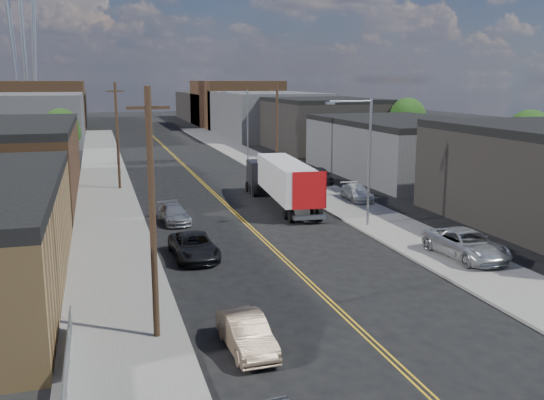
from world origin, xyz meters
TOP-DOWN VIEW (x-y plane):
  - ground at (0.00, 60.00)m, footprint 260.00×260.00m
  - centerline at (0.00, 45.00)m, footprint 0.32×120.00m
  - sidewalk_left at (-9.50, 45.00)m, footprint 5.00×140.00m
  - sidewalk_right at (9.50, 45.00)m, footprint 5.00×140.00m
  - warehouse_brown at (-18.00, 44.00)m, footprint 12.00×26.00m
  - industrial_right_b at (22.00, 46.00)m, footprint 14.00×24.00m
  - industrial_right_c at (22.00, 72.00)m, footprint 14.00×22.00m
  - skyline_left_a at (-20.00, 95.00)m, footprint 16.00×30.00m
  - skyline_right_a at (20.00, 95.00)m, footprint 16.00×30.00m
  - skyline_left_b at (-20.00, 120.00)m, footprint 16.00×26.00m
  - skyline_right_b at (20.00, 120.00)m, footprint 16.00×26.00m
  - skyline_left_c at (-20.00, 140.00)m, footprint 16.00×40.00m
  - skyline_right_c at (20.00, 140.00)m, footprint 16.00×40.00m
  - streetlight_near at (7.60, 25.00)m, footprint 3.39×0.25m
  - streetlight_far at (7.60, 60.00)m, footprint 3.39×0.25m
  - utility_pole_left_near at (-8.20, 10.00)m, footprint 1.60×0.26m
  - utility_pole_left_far at (-8.20, 45.00)m, footprint 1.60×0.26m
  - utility_pole_right at (8.20, 48.00)m, footprint 1.60×0.26m
  - tree_left_far at (-13.94, 62.00)m, footprint 4.35×4.20m
  - tree_right_near at (30.06, 36.00)m, footprint 4.60×4.48m
  - tree_right_far at (30.06, 60.00)m, footprint 4.85×4.76m
  - semi_truck at (4.26, 34.02)m, footprint 3.46×14.85m
  - car_left_b at (-5.00, 8.00)m, footprint 1.65×4.24m
  - car_left_c at (-5.00, 20.78)m, footprint 2.57×5.26m
  - car_left_d at (-5.00, 30.10)m, footprint 2.23×4.65m
  - car_right_lot_a at (9.98, 16.00)m, footprint 2.98×5.92m
  - car_right_lot_b at (11.00, 33.57)m, footprint 2.12×4.58m
  - car_right_lot_c at (11.00, 42.59)m, footprint 2.18×4.73m

SIDE VIEW (x-z plane):
  - ground at x=0.00m, z-range 0.00..0.00m
  - centerline at x=0.00m, z-range 0.00..0.01m
  - sidewalk_left at x=-9.50m, z-range 0.00..0.15m
  - sidewalk_right at x=9.50m, z-range 0.00..0.15m
  - car_left_d at x=-5.00m, z-range 0.00..1.31m
  - car_left_b at x=-5.00m, z-range 0.00..1.38m
  - car_left_c at x=-5.00m, z-range 0.00..1.44m
  - car_right_lot_b at x=11.00m, z-range 0.15..1.45m
  - car_right_lot_c at x=11.00m, z-range 0.15..1.72m
  - car_right_lot_a at x=9.98m, z-range 0.15..1.76m
  - semi_truck at x=4.26m, z-range 0.27..4.10m
  - industrial_right_b at x=22.00m, z-range 0.00..6.10m
  - warehouse_brown at x=-18.00m, z-range 0.00..6.60m
  - skyline_left_c at x=-20.00m, z-range 0.00..7.00m
  - skyline_right_c at x=20.00m, z-range 0.00..7.00m
  - industrial_right_c at x=22.00m, z-range 0.00..7.60m
  - skyline_left_a at x=-20.00m, z-range 0.00..8.00m
  - skyline_right_a at x=20.00m, z-range 0.00..8.00m
  - tree_left_far at x=-13.94m, z-range 1.08..8.05m
  - tree_right_near at x=30.06m, z-range 1.15..8.59m
  - skyline_left_b at x=-20.00m, z-range 0.00..10.00m
  - skyline_right_b at x=20.00m, z-range 0.00..10.00m
  - utility_pole_left_near at x=-8.20m, z-range 0.14..10.14m
  - utility_pole_left_far at x=-8.20m, z-range 0.14..10.14m
  - utility_pole_right at x=8.20m, z-range 0.14..10.14m
  - tree_right_far at x=30.06m, z-range 1.22..9.13m
  - streetlight_near at x=7.60m, z-range 0.83..9.83m
  - streetlight_far at x=7.60m, z-range 0.83..9.83m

